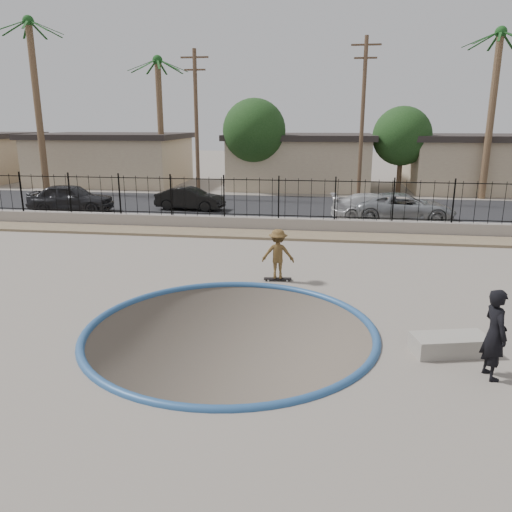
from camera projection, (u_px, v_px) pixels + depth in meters
The scene contains 25 objects.
ground at pixel (282, 245), 24.63m from camera, with size 120.00×120.00×2.20m, color slate.
bowl_pit at pixel (231, 330), 11.93m from camera, with size 6.84×6.84×1.80m, color #4F453C, non-canonical shape.
coping_ring at pixel (231, 330), 11.93m from camera, with size 7.04×7.04×0.20m, color #284F82.
rock_strip at pixel (276, 235), 21.66m from camera, with size 42.00×1.60×0.11m, color #867358.
retaining_wall at pixel (278, 224), 22.64m from camera, with size 42.00×0.45×0.60m, color gray.
fence at pixel (279, 198), 22.33m from camera, with size 40.00×0.04×1.80m.
street at pixel (290, 206), 29.12m from camera, with size 90.00×8.00×0.04m, color black.
house_west at pixel (112, 158), 39.76m from camera, with size 11.60×8.60×3.90m.
house_center at pixel (300, 160), 37.68m from camera, with size 10.60×8.60×3.90m.
house_east at pixel (496, 162), 35.73m from camera, with size 12.60×8.60×3.90m.
palm_left at pixel (34, 71), 32.27m from camera, with size 2.30×2.30×11.30m.
palm_mid at pixel (159, 94), 35.44m from camera, with size 2.30×2.30×9.30m.
palm_right at pixel (495, 79), 30.31m from camera, with size 2.30×2.30×10.30m.
utility_pole_left at pixel (196, 123), 30.63m from camera, with size 1.70×0.24×9.00m.
utility_pole_mid at pixel (362, 119), 29.18m from camera, with size 1.70×0.24×9.50m.
street_tree_left at pixel (254, 131), 34.17m from camera, with size 4.32×4.32×6.36m.
street_tree_mid at pixel (402, 136), 33.83m from camera, with size 3.96×3.96×5.83m.
skater at pixel (278, 257), 15.45m from camera, with size 1.00×0.58×1.55m, color brown.
skateboard at pixel (278, 279), 15.64m from camera, with size 0.89×0.33×0.07m.
videographer at pixel (495, 334), 9.54m from camera, with size 0.66×0.43×1.80m, color black.
concrete_ledge at pixel (450, 344), 10.72m from camera, with size 1.60×0.70×0.40m, color gray.
car_a at pixel (71, 198), 27.10m from camera, with size 1.80×4.48×1.53m, color black.
car_b at pixel (190, 199), 27.79m from camera, with size 1.32×3.79×1.25m, color black.
car_c at pixel (376, 207), 24.86m from camera, with size 1.82×4.48×1.30m, color #BCBCBE.
car_d at pixel (404, 207), 24.67m from camera, with size 2.26×4.91×1.36m, color gray.
Camera 1 is at (2.20, -11.84, 4.85)m, focal length 35.00 mm.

